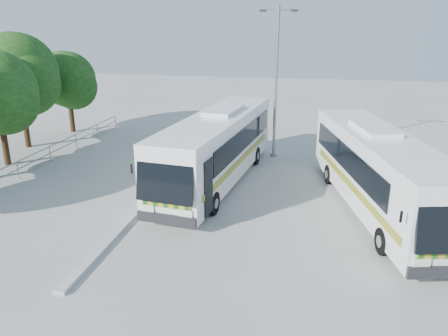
% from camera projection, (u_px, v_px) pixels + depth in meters
% --- Properties ---
extents(ground, '(100.00, 100.00, 0.00)m').
position_uv_depth(ground, '(186.00, 219.00, 18.34)').
color(ground, '#A8A8A3').
rests_on(ground, ground).
extents(kerb_divider, '(0.40, 16.00, 0.15)m').
position_uv_depth(kerb_divider, '(151.00, 196.00, 20.61)').
color(kerb_divider, '#B2B2AD').
rests_on(kerb_divider, ground).
extents(railing, '(0.06, 22.00, 1.00)m').
position_uv_depth(railing, '(29.00, 160.00, 23.68)').
color(railing, gray).
rests_on(railing, ground).
extents(tree_far_d, '(5.62, 5.30, 7.33)m').
position_uv_depth(tree_far_d, '(19.00, 73.00, 27.47)').
color(tree_far_d, '#382314').
rests_on(tree_far_d, ground).
extents(tree_far_e, '(4.54, 4.28, 5.92)m').
position_uv_depth(tree_far_e, '(68.00, 80.00, 31.82)').
color(tree_far_e, '#382314').
rests_on(tree_far_e, ground).
extents(coach_main, '(3.98, 12.64, 3.45)m').
position_uv_depth(coach_main, '(217.00, 146.00, 22.09)').
color(coach_main, white).
rests_on(coach_main, ground).
extents(coach_adjacent, '(5.12, 12.30, 3.35)m').
position_uv_depth(coach_adjacent, '(379.00, 170.00, 18.64)').
color(coach_adjacent, silver).
rests_on(coach_adjacent, ground).
extents(lamppost, '(2.14, 0.25, 8.75)m').
position_uv_depth(lamppost, '(276.00, 77.00, 25.42)').
color(lamppost, '#94969C').
rests_on(lamppost, ground).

